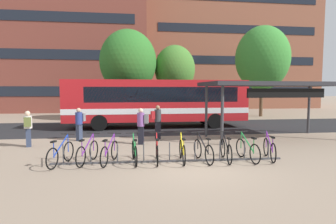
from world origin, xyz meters
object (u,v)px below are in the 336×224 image
commuter_red_pack_2 (157,120)px  street_tree_2 (175,69)px  commuter_grey_pack_0 (142,124)px  parked_bicycle_purple_2 (110,152)px  commuter_olive_pack_3 (28,126)px  parked_bicycle_yellow_5 (182,151)px  parked_bicycle_black_7 (226,150)px  city_bus (156,101)px  street_tree_1 (262,58)px  parked_bicycle_purple_9 (269,149)px  parked_bicycle_purple_1 (88,152)px  transit_shelter (272,86)px  parked_bicycle_blue_0 (61,154)px  parked_bicycle_green_8 (247,150)px  commuter_grey_pack_1 (79,122)px  parked_bicycle_green_3 (134,152)px  street_tree_0 (128,62)px  parked_bicycle_black_6 (203,151)px  parked_bicycle_red_4 (157,152)px

commuter_red_pack_2 → street_tree_2: size_ratio=0.27×
commuter_grey_pack_0 → street_tree_2: size_ratio=0.26×
parked_bicycle_purple_2 → commuter_olive_pack_3: commuter_olive_pack_3 is taller
parked_bicycle_yellow_5 → parked_bicycle_black_7: size_ratio=1.00×
parked_bicycle_yellow_5 → city_bus: bearing=5.1°
parked_bicycle_yellow_5 → street_tree_1: street_tree_1 is taller
parked_bicycle_purple_9 → parked_bicycle_yellow_5: bearing=103.0°
commuter_red_pack_2 → parked_bicycle_purple_1: bearing=-130.5°
street_tree_1 → street_tree_2: size_ratio=1.33×
parked_bicycle_purple_1 → parked_bicycle_black_7: size_ratio=0.97×
parked_bicycle_purple_2 → commuter_olive_pack_3: 5.03m
city_bus → commuter_grey_pack_0: 5.87m
transit_shelter → commuter_olive_pack_3: bearing=179.4°
parked_bicycle_blue_0 → commuter_red_pack_2: size_ratio=0.95×
parked_bicycle_purple_1 → street_tree_2: bearing=-4.7°
parked_bicycle_green_8 → commuter_grey_pack_1: (-6.77, 4.66, 0.56)m
city_bus → parked_bicycle_purple_2: 9.23m
city_bus → commuter_grey_pack_1: size_ratio=7.32×
city_bus → parked_bicycle_purple_1: 9.36m
parked_bicycle_green_3 → commuter_olive_pack_3: commuter_olive_pack_3 is taller
city_bus → commuter_grey_pack_0: (-1.13, -5.71, -0.80)m
parked_bicycle_green_3 → street_tree_1: street_tree_1 is taller
commuter_olive_pack_3 → street_tree_0: bearing=-39.6°
commuter_red_pack_2 → commuter_grey_pack_1: bearing=171.0°
parked_bicycle_green_3 → parked_bicycle_purple_9: 4.90m
street_tree_1 → street_tree_2: bearing=-174.3°
parked_bicycle_purple_1 → commuter_olive_pack_3: 4.41m
parked_bicycle_blue_0 → transit_shelter: bearing=-53.0°
parked_bicycle_green_8 → commuter_grey_pack_0: commuter_grey_pack_0 is taller
parked_bicycle_purple_9 → street_tree_1: (7.28, 15.37, 5.22)m
commuter_grey_pack_1 → parked_bicycle_green_8: bearing=84.5°
parked_bicycle_purple_2 → city_bus: bearing=0.3°
parked_bicycle_black_6 → parked_bicycle_green_8: bearing=-101.0°
transit_shelter → commuter_olive_pack_3: size_ratio=4.51×
commuter_grey_pack_1 → commuter_red_pack_2: size_ratio=0.94×
parked_bicycle_black_7 → transit_shelter: bearing=-37.5°
commuter_grey_pack_1 → commuter_olive_pack_3: (-1.96, -1.27, -0.02)m
street_tree_1 → parked_bicycle_blue_0: bearing=-133.9°
parked_bicycle_purple_2 → parked_bicycle_green_8: (4.88, -0.20, 0.00)m
parked_bicycle_yellow_5 → parked_bicycle_black_7: bearing=-88.8°
parked_bicycle_green_8 → transit_shelter: bearing=-42.3°
commuter_grey_pack_0 → parked_bicycle_red_4: bearing=107.7°
commuter_grey_pack_0 → parked_bicycle_purple_1: bearing=67.1°
transit_shelter → commuter_red_pack_2: transit_shelter is taller
parked_bicycle_green_3 → commuter_olive_pack_3: size_ratio=1.07×
parked_bicycle_yellow_5 → parked_bicycle_green_8: size_ratio=1.00×
parked_bicycle_blue_0 → parked_bicycle_green_8: size_ratio=0.97×
street_tree_0 → parked_bicycle_black_6: bearing=-77.9°
street_tree_1 → commuter_grey_pack_0: bearing=-134.4°
parked_bicycle_purple_9 → street_tree_1: 17.79m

